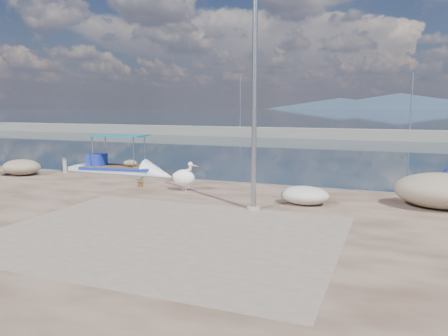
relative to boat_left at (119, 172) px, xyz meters
The scene contains 14 objects.
ground 10.61m from the boat_left, 43.73° to the right, with size 1400.00×1400.00×0.00m, color #162635.
quay 15.38m from the boat_left, 60.10° to the right, with size 44.00×22.00×0.50m, color #472C1E.
quay_patch 13.49m from the boat_left, 50.01° to the right, with size 9.00×7.00×0.01m, color gray.
breakwater 33.56m from the boat_left, 76.79° to the left, with size 120.00×2.20×7.50m.
mountains 642.85m from the boat_left, 88.92° to the left, with size 370.00×280.00×22.00m.
boat_left is the anchor object (origin of this frame).
pelican 8.22m from the boat_left, 36.96° to the right, with size 1.25×0.73×1.18m.
lamp_post 12.66m from the boat_left, 34.44° to the right, with size 0.44×0.96×7.00m.
bollard_near 7.14m from the boat_left, 31.39° to the right, with size 0.23×0.23×0.70m.
bollard_far 3.11m from the boat_left, 115.59° to the right, with size 0.26×0.26×0.78m.
potted_plant 6.47m from the boat_left, 46.84° to the right, with size 0.40×0.35×0.45m, color #33722D.
net_pile_d 12.68m from the boat_left, 25.77° to the right, with size 1.65×1.24×0.62m, color silver.
net_pile_c 16.34m from the boat_left, 15.78° to the right, with size 2.98×2.13×1.17m, color tan.
net_pile_b 4.99m from the boat_left, 123.22° to the right, with size 1.95×1.52×0.76m, color tan.
Camera 1 is at (6.52, -12.79, 3.83)m, focal length 35.00 mm.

